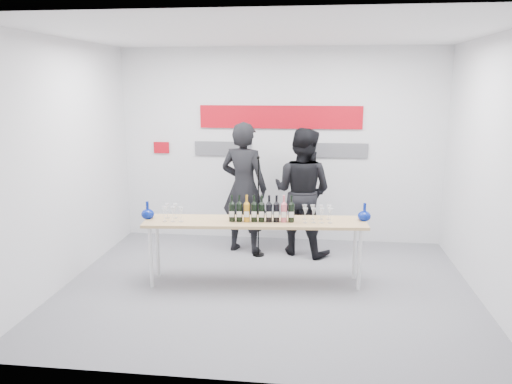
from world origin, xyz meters
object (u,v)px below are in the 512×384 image
(mic_stand, at_px, (258,226))
(tasting_table, at_px, (255,225))
(presenter_right, at_px, (302,192))
(presenter_left, at_px, (244,188))

(mic_stand, bearing_deg, tasting_table, -104.93)
(presenter_right, height_order, mic_stand, presenter_right)
(presenter_left, height_order, mic_stand, presenter_left)
(presenter_left, distance_m, mic_stand, 0.59)
(tasting_table, distance_m, presenter_right, 1.34)
(presenter_right, bearing_deg, tasting_table, 88.66)
(mic_stand, bearing_deg, presenter_left, 122.93)
(presenter_right, bearing_deg, presenter_left, 23.78)
(tasting_table, xyz_separation_m, presenter_right, (0.54, 1.21, 0.17))
(presenter_right, distance_m, mic_stand, 0.80)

